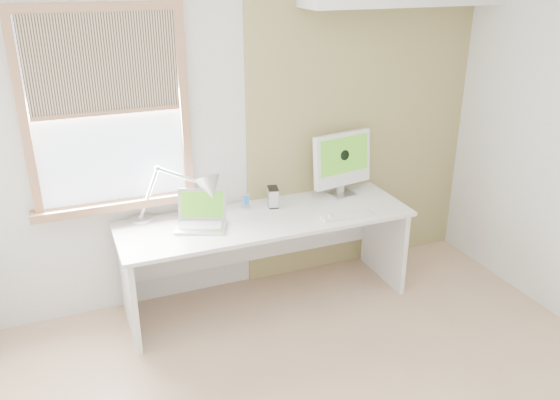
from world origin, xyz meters
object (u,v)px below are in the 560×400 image
desk_lamp (197,191)px  external_drive (273,197)px  desk (263,237)px  imac (342,161)px  laptop (202,217)px

desk_lamp → external_drive: (0.60, 0.02, -0.14)m
desk → external_drive: 0.32m
desk_lamp → imac: size_ratio=1.33×
laptop → imac: (1.21, 0.15, 0.23)m
desk → external_drive: size_ratio=14.11×
laptop → external_drive: laptop is taller
laptop → imac: bearing=7.2°
desk_lamp → imac: (1.21, 0.05, 0.07)m
desk_lamp → desk: bearing=-11.2°
desk → imac: bearing=10.8°
desk → external_drive: bearing=42.0°
desk → imac: size_ratio=4.13×
external_drive → imac: size_ratio=0.29×
laptop → external_drive: (0.60, 0.13, 0.02)m
desk_lamp → external_drive: size_ratio=4.56×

